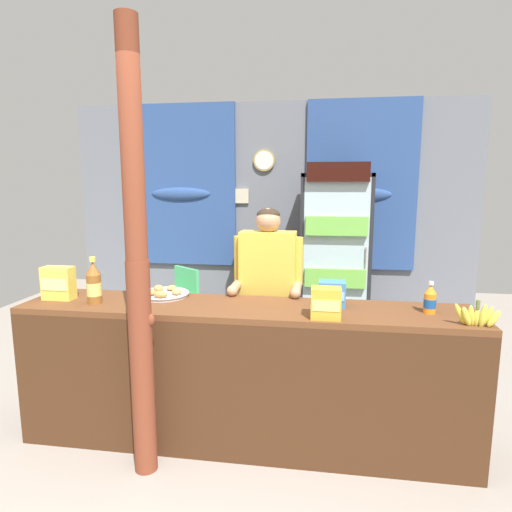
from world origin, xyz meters
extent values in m
plane|color=gray|center=(0.00, 1.23, 0.00)|extent=(8.00, 8.00, 0.00)
cube|color=slate|center=(0.00, 3.14, 1.39)|extent=(4.96, 0.12, 2.78)
cube|color=#2D4C89|center=(-1.12, 3.05, 1.78)|extent=(1.40, 0.04, 2.00)
ellipsoid|color=#2D4C89|center=(-1.12, 3.03, 1.68)|extent=(0.77, 0.10, 0.16)
cube|color=#2D4C89|center=(1.09, 3.05, 1.78)|extent=(1.29, 0.04, 2.00)
ellipsoid|color=#2D4C89|center=(1.09, 3.03, 1.68)|extent=(0.71, 0.10, 0.16)
cylinder|color=tan|center=(-0.07, 3.06, 2.08)|extent=(0.26, 0.03, 0.26)
cylinder|color=white|center=(-0.07, 3.04, 2.08)|extent=(0.22, 0.01, 0.22)
cube|color=beige|center=(-0.38, 3.06, 1.65)|extent=(0.24, 0.02, 0.18)
cube|color=brown|center=(0.13, 0.51, 0.96)|extent=(3.06, 0.57, 0.04)
cube|color=#432715|center=(0.13, 0.25, 0.47)|extent=(3.06, 0.04, 0.94)
cube|color=#432715|center=(-1.36, 0.51, 0.47)|extent=(0.08, 0.51, 0.94)
cube|color=#432715|center=(1.62, 0.51, 0.47)|extent=(0.08, 0.51, 0.94)
cylinder|color=brown|center=(-0.43, 0.10, 0.68)|extent=(0.14, 0.14, 1.35)
cylinder|color=brown|center=(-0.43, 0.10, 2.03)|extent=(0.13, 0.13, 1.35)
ellipsoid|color=brown|center=(-0.37, 0.10, 0.99)|extent=(0.06, 0.05, 0.08)
cube|color=#232328|center=(0.79, 2.91, 0.96)|extent=(0.76, 0.04, 1.91)
cube|color=#232328|center=(0.44, 2.63, 0.96)|extent=(0.04, 0.61, 1.91)
cube|color=#232328|center=(1.15, 2.63, 0.96)|extent=(0.04, 0.61, 1.91)
cube|color=#232328|center=(0.79, 2.63, 1.89)|extent=(0.76, 0.61, 0.04)
cube|color=#232328|center=(0.79, 2.63, 0.04)|extent=(0.76, 0.61, 0.08)
cube|color=silver|center=(0.79, 2.33, 1.01)|extent=(0.70, 0.02, 1.75)
cylinder|color=#B7B7BC|center=(1.11, 2.30, 0.96)|extent=(0.02, 0.02, 0.40)
cube|color=silver|center=(0.79, 2.63, 0.70)|extent=(0.68, 0.53, 0.02)
cube|color=#75C64C|center=(0.79, 2.50, 0.81)|extent=(0.64, 0.49, 0.20)
cube|color=silver|center=(0.79, 2.63, 1.26)|extent=(0.68, 0.53, 0.02)
cube|color=#75C64C|center=(0.79, 2.50, 1.37)|extent=(0.64, 0.49, 0.20)
cube|color=silver|center=(0.79, 2.63, 1.81)|extent=(0.68, 0.53, 0.02)
cube|color=black|center=(0.79, 2.50, 1.92)|extent=(0.64, 0.49, 0.20)
cube|color=brown|center=(-0.33, 2.80, 0.59)|extent=(0.04, 0.28, 1.18)
cube|color=brown|center=(0.11, 2.80, 0.59)|extent=(0.04, 0.28, 1.18)
cube|color=brown|center=(-0.11, 2.80, 1.00)|extent=(0.44, 0.28, 0.02)
cylinder|color=orange|center=(-0.18, 2.80, 1.09)|extent=(0.06, 0.06, 0.16)
cylinder|color=silver|center=(-0.05, 2.80, 1.07)|extent=(0.05, 0.05, 0.12)
cube|color=brown|center=(-0.11, 2.80, 0.65)|extent=(0.44, 0.28, 0.02)
cylinder|color=black|center=(-0.18, 2.80, 0.72)|extent=(0.07, 0.07, 0.13)
cylinder|color=silver|center=(-0.05, 2.80, 0.73)|extent=(0.05, 0.05, 0.14)
cube|color=brown|center=(-0.11, 2.80, 0.29)|extent=(0.44, 0.28, 0.02)
cylinder|color=brown|center=(-0.18, 2.80, 0.36)|extent=(0.07, 0.07, 0.12)
cylinder|color=#75C64C|center=(-0.05, 2.80, 0.36)|extent=(0.07, 0.07, 0.11)
cube|color=#4CC675|center=(-0.99, 2.22, 0.44)|extent=(0.62, 0.62, 0.04)
cube|color=#4CC675|center=(-0.87, 2.38, 0.66)|extent=(0.36, 0.28, 0.40)
cylinder|color=#4CC675|center=(-1.26, 2.18, 0.22)|extent=(0.04, 0.04, 0.44)
cylinder|color=#4CC675|center=(-0.95, 1.95, 0.22)|extent=(0.04, 0.04, 0.44)
cylinder|color=#4CC675|center=(-1.03, 2.48, 0.22)|extent=(0.04, 0.04, 0.44)
cylinder|color=#4CC675|center=(-0.72, 2.26, 0.22)|extent=(0.04, 0.04, 0.44)
cube|color=#4CC675|center=(-1.15, 2.34, 0.56)|extent=(0.27, 0.34, 0.03)
cube|color=#4CC675|center=(-0.83, 2.10, 0.56)|extent=(0.27, 0.34, 0.03)
cylinder|color=#28282D|center=(0.14, 1.04, 0.44)|extent=(0.11, 0.11, 0.88)
cylinder|color=#28282D|center=(0.32, 1.04, 0.44)|extent=(0.11, 0.11, 0.88)
cube|color=gold|center=(0.23, 1.04, 1.16)|extent=(0.43, 0.20, 0.56)
sphere|color=tan|center=(0.23, 1.04, 1.52)|extent=(0.19, 0.19, 0.19)
ellipsoid|color=#2D2319|center=(0.23, 1.05, 1.56)|extent=(0.18, 0.18, 0.10)
cylinder|color=gold|center=(0.00, 1.04, 1.21)|extent=(0.08, 0.08, 0.37)
cylinder|color=tan|center=(0.00, 0.89, 1.02)|extent=(0.07, 0.26, 0.07)
sphere|color=tan|center=(0.00, 0.76, 1.02)|extent=(0.08, 0.08, 0.08)
cylinder|color=gold|center=(0.46, 1.04, 1.21)|extent=(0.08, 0.08, 0.37)
cylinder|color=tan|center=(0.46, 0.89, 1.02)|extent=(0.07, 0.26, 0.07)
sphere|color=tan|center=(0.46, 0.76, 1.02)|extent=(0.08, 0.08, 0.08)
cylinder|color=brown|center=(-0.90, 0.43, 1.08)|extent=(0.10, 0.10, 0.20)
cone|color=brown|center=(-0.90, 0.43, 1.23)|extent=(0.10, 0.10, 0.09)
cylinder|color=#E5CC4C|center=(-0.90, 0.43, 1.29)|extent=(0.04, 0.04, 0.03)
cylinder|color=#E5D166|center=(-0.90, 0.43, 1.08)|extent=(0.10, 0.10, 0.09)
cylinder|color=orange|center=(1.33, 0.53, 1.05)|extent=(0.07, 0.07, 0.13)
cone|color=orange|center=(1.33, 0.53, 1.14)|extent=(0.07, 0.07, 0.06)
cylinder|color=white|center=(1.33, 0.53, 1.18)|extent=(0.03, 0.03, 0.02)
cylinder|color=#194C99|center=(1.33, 0.53, 1.05)|extent=(0.08, 0.08, 0.06)
cube|color=#EAD14C|center=(-1.21, 0.49, 1.10)|extent=(0.22, 0.11, 0.24)
cube|color=#FFFF8C|center=(-1.21, 0.43, 1.10)|extent=(0.19, 0.00, 0.08)
cube|color=#3D75B7|center=(0.72, 0.61, 1.07)|extent=(0.18, 0.14, 0.17)
cube|color=#7CB5F7|center=(0.72, 0.54, 1.07)|extent=(0.16, 0.00, 0.06)
cube|color=gold|center=(0.68, 0.32, 1.08)|extent=(0.18, 0.13, 0.19)
cube|color=#FFE26D|center=(0.68, 0.26, 1.08)|extent=(0.16, 0.00, 0.07)
cylinder|color=#BCBCC1|center=(-0.50, 0.68, 0.99)|extent=(0.36, 0.36, 0.02)
torus|color=#BCBCC1|center=(-0.50, 0.68, 1.00)|extent=(0.38, 0.38, 0.02)
ellipsoid|color=tan|center=(-0.40, 0.67, 1.02)|extent=(0.07, 0.07, 0.05)
ellipsoid|color=#C68947|center=(-0.48, 0.80, 1.02)|extent=(0.07, 0.09, 0.04)
ellipsoid|color=#C68947|center=(-0.56, 0.74, 1.02)|extent=(0.07, 0.07, 0.05)
ellipsoid|color=#B2753D|center=(-0.58, 0.64, 1.02)|extent=(0.09, 0.08, 0.04)
ellipsoid|color=#C68947|center=(-0.48, 0.58, 1.02)|extent=(0.10, 0.06, 0.05)
ellipsoid|color=#DBCC42|center=(1.45, 0.32, 1.05)|extent=(0.09, 0.04, 0.14)
ellipsoid|color=#DBCC42|center=(1.48, 0.30, 1.04)|extent=(0.08, 0.04, 0.13)
ellipsoid|color=#DBCC42|center=(1.51, 0.31, 1.04)|extent=(0.05, 0.04, 0.14)
ellipsoid|color=#DBCC42|center=(1.54, 0.31, 1.03)|extent=(0.04, 0.03, 0.11)
ellipsoid|color=#DBCC42|center=(1.57, 0.29, 1.05)|extent=(0.05, 0.04, 0.15)
ellipsoid|color=#DBCC42|center=(1.60, 0.31, 1.04)|extent=(0.08, 0.04, 0.14)
ellipsoid|color=#DBCC42|center=(1.63, 0.29, 1.03)|extent=(0.10, 0.04, 0.12)
cylinder|color=olive|center=(1.54, 0.30, 1.11)|extent=(0.02, 0.02, 0.05)
camera|label=1|loc=(0.64, -2.28, 1.80)|focal=30.39mm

